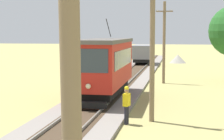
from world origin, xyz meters
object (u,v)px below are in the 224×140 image
object	(u,v)px
utility_pole_near_tram	(152,43)
utility_pole_mid	(164,41)
utility_pole_foreground	(70,54)
track_worker	(127,103)
freight_car	(143,53)
red_tram	(104,65)
gravel_pile	(178,59)

from	to	relation	value
utility_pole_near_tram	utility_pole_mid	bearing A→B (deg)	90.00
utility_pole_foreground	utility_pole_mid	bearing A→B (deg)	90.00
utility_pole_mid	track_worker	xyz separation A→B (m)	(-1.10, -14.49, -2.51)
utility_pole_near_tram	utility_pole_mid	xyz separation A→B (m)	(0.00, 13.78, -0.27)
freight_car	utility_pole_foreground	xyz separation A→B (m)	(3.37, -43.91, 2.41)
red_tram	utility_pole_mid	distance (m)	9.29
red_tram	utility_pole_mid	world-z (taller)	utility_pole_mid
utility_pole_near_tram	track_worker	bearing A→B (deg)	-147.10
utility_pole_foreground	utility_pole_mid	distance (m)	27.06
freight_car	utility_pole_foreground	distance (m)	44.10
utility_pole_foreground	utility_pole_mid	size ratio (longest dim) A/B	1.14
freight_car	utility_pole_near_tram	bearing A→B (deg)	-83.71
utility_pole_mid	track_worker	bearing A→B (deg)	-94.34
utility_pole_mid	gravel_pile	xyz separation A→B (m)	(1.11, 21.40, -2.90)
freight_car	utility_pole_near_tram	distance (m)	30.89
freight_car	track_worker	xyz separation A→B (m)	(2.27, -31.34, -0.57)
utility_pole_near_tram	red_tram	bearing A→B (deg)	122.85
utility_pole_near_tram	gravel_pile	size ratio (longest dim) A/B	3.15
utility_pole_foreground	gravel_pile	xyz separation A→B (m)	(1.11, 48.45, -3.37)
utility_pole_foreground	track_worker	world-z (taller)	utility_pole_foreground
red_tram	utility_pole_mid	size ratio (longest dim) A/B	1.26
red_tram	gravel_pile	world-z (taller)	red_tram
freight_car	utility_pole_mid	bearing A→B (deg)	-78.68
track_worker	utility_pole_mid	bearing A→B (deg)	-79.62
gravel_pile	track_worker	xyz separation A→B (m)	(-2.21, -35.89, 0.39)
utility_pole_near_tram	utility_pole_mid	size ratio (longest dim) A/B	1.08
red_tram	utility_pole_foreground	xyz separation A→B (m)	(3.37, -18.49, 1.77)
utility_pole_foreground	gravel_pile	size ratio (longest dim) A/B	3.33
red_tram	freight_car	size ratio (longest dim) A/B	1.64
gravel_pile	red_tram	bearing A→B (deg)	-98.50
utility_pole_foreground	freight_car	bearing A→B (deg)	94.39
red_tram	utility_pole_foreground	world-z (taller)	utility_pole_foreground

